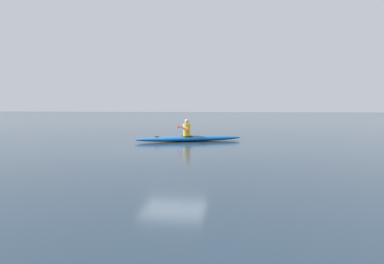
{
  "coord_description": "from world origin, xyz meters",
  "views": [
    {
      "loc": [
        -2.7,
        12.81,
        1.66
      ],
      "look_at": [
        -0.83,
        0.64,
        0.7
      ],
      "focal_mm": 31.19,
      "sensor_mm": 36.0,
      "label": 1
    }
  ],
  "objects": [
    {
      "name": "kayaker",
      "position": [
        -0.07,
        -2.57,
        0.61
      ],
      "size": [
        0.96,
        2.25,
        0.78
      ],
      "color": "yellow",
      "rests_on": "kayak"
    },
    {
      "name": "kayak",
      "position": [
        -0.2,
        -2.62,
        0.14
      ],
      "size": [
        4.99,
        2.55,
        0.27
      ],
      "color": "#1959A5",
      "rests_on": "ground"
    },
    {
      "name": "ground_plane",
      "position": [
        0.0,
        0.0,
        0.0
      ],
      "size": [
        160.0,
        160.0,
        0.0
      ],
      "primitive_type": "plane",
      "color": "#1E2D3D"
    }
  ]
}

